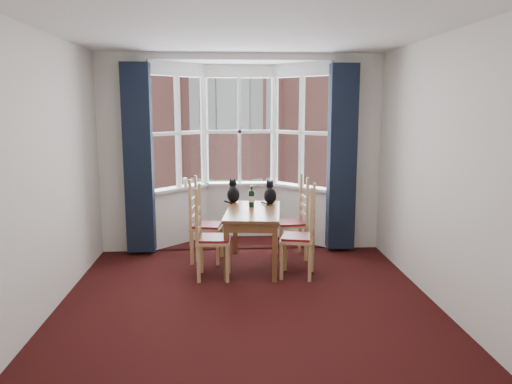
{
  "coord_description": "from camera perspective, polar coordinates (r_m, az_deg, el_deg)",
  "views": [
    {
      "loc": [
        -0.21,
        -4.86,
        2.07
      ],
      "look_at": [
        0.14,
        1.05,
        1.05
      ],
      "focal_mm": 35.0,
      "sensor_mm": 36.0,
      "label": 1
    }
  ],
  "objects": [
    {
      "name": "chair_right_near",
      "position": [
        6.13,
        5.62,
        -5.37
      ],
      "size": [
        0.49,
        0.5,
        0.92
      ],
      "color": "tan",
      "rests_on": "floor"
    },
    {
      "name": "cat_right",
      "position": [
        6.83,
        1.62,
        -0.28
      ],
      "size": [
        0.17,
        0.25,
        0.33
      ],
      "color": "black",
      "rests_on": "dining_table"
    },
    {
      "name": "tenement_building",
      "position": [
        18.88,
        -2.82,
        8.36
      ],
      "size": [
        18.4,
        7.8,
        15.2
      ],
      "color": "#A36054",
      "rests_on": "street"
    },
    {
      "name": "chair_right_far",
      "position": [
        6.9,
        4.75,
        -3.65
      ],
      "size": [
        0.44,
        0.46,
        0.92
      ],
      "color": "tan",
      "rests_on": "floor"
    },
    {
      "name": "candle_tall",
      "position": [
        7.57,
        -8.08,
        1.09
      ],
      "size": [
        0.06,
        0.06,
        0.14
      ],
      "primitive_type": "cylinder",
      "color": "white",
      "rests_on": "bay_window"
    },
    {
      "name": "wine_bottle",
      "position": [
        6.6,
        -0.52,
        -0.64
      ],
      "size": [
        0.07,
        0.07,
        0.29
      ],
      "color": "black",
      "rests_on": "dining_table"
    },
    {
      "name": "bay_window",
      "position": [
        7.65,
        -1.83,
        4.75
      ],
      "size": [
        2.76,
        0.94,
        2.8
      ],
      "color": "white",
      "rests_on": "floor"
    },
    {
      "name": "chair_left_far",
      "position": [
        6.77,
        -6.4,
        -3.94
      ],
      "size": [
        0.46,
        0.47,
        0.92
      ],
      "color": "tan",
      "rests_on": "floor"
    },
    {
      "name": "chair_left_near",
      "position": [
        6.09,
        -5.72,
        -5.49
      ],
      "size": [
        0.42,
        0.44,
        0.92
      ],
      "color": "tan",
      "rests_on": "floor"
    },
    {
      "name": "street",
      "position": [
        37.98,
        -3.04,
        -2.47
      ],
      "size": [
        80.0,
        80.0,
        0.0
      ],
      "primitive_type": "plane",
      "color": "#333335",
      "rests_on": "ground"
    },
    {
      "name": "dining_table",
      "position": [
        6.44,
        -0.33,
        -3.0
      ],
      "size": [
        0.81,
        1.33,
        0.75
      ],
      "color": "brown",
      "rests_on": "floor"
    },
    {
      "name": "curtain_right",
      "position": [
        7.16,
        9.8,
        3.86
      ],
      "size": [
        0.38,
        0.22,
        2.6
      ],
      "primitive_type": "cube",
      "color": "black",
      "rests_on": "floor"
    },
    {
      "name": "ceiling",
      "position": [
        4.92,
        -0.97,
        18.3
      ],
      "size": [
        4.5,
        4.5,
        0.0
      ],
      "primitive_type": "plane",
      "rotation": [
        3.14,
        0.0,
        0.0
      ],
      "color": "white",
      "rests_on": "floor"
    },
    {
      "name": "wall_left",
      "position": [
        5.22,
        -23.43,
        1.58
      ],
      "size": [
        0.0,
        4.5,
        4.5
      ],
      "primitive_type": "plane",
      "rotation": [
        1.57,
        0.0,
        1.57
      ],
      "color": "silver",
      "rests_on": "floor"
    },
    {
      "name": "wall_back_pier_left",
      "position": [
        7.28,
        -14.84,
        4.18
      ],
      "size": [
        0.7,
        0.12,
        2.8
      ],
      "primitive_type": "cube",
      "color": "silver",
      "rests_on": "floor"
    },
    {
      "name": "wall_right",
      "position": [
        5.38,
        20.89,
        1.97
      ],
      "size": [
        0.0,
        4.5,
        4.5
      ],
      "primitive_type": "plane",
      "rotation": [
        1.57,
        0.0,
        -1.57
      ],
      "color": "silver",
      "rests_on": "floor"
    },
    {
      "name": "curtain_left",
      "position": [
        7.07,
        -13.27,
        3.67
      ],
      "size": [
        0.38,
        0.22,
        2.6
      ],
      "primitive_type": "cube",
      "color": "black",
      "rests_on": "floor"
    },
    {
      "name": "wall_near",
      "position": [
        2.7,
        1.19,
        -4.63
      ],
      "size": [
        4.0,
        0.0,
        4.0
      ],
      "primitive_type": "plane",
      "rotation": [
        -1.57,
        0.0,
        0.0
      ],
      "color": "silver",
      "rests_on": "floor"
    },
    {
      "name": "cat_left",
      "position": [
        6.93,
        -2.61,
        -0.13
      ],
      "size": [
        0.19,
        0.26,
        0.34
      ],
      "color": "black",
      "rests_on": "dining_table"
    },
    {
      "name": "floor",
      "position": [
        5.29,
        -0.88,
        -13.28
      ],
      "size": [
        4.5,
        4.5,
        0.0
      ],
      "primitive_type": "plane",
      "color": "black",
      "rests_on": "ground"
    },
    {
      "name": "wall_back_pier_right",
      "position": [
        7.38,
        11.23,
        4.39
      ],
      "size": [
        0.7,
        0.12,
        2.8
      ],
      "primitive_type": "cube",
      "color": "silver",
      "rests_on": "floor"
    }
  ]
}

